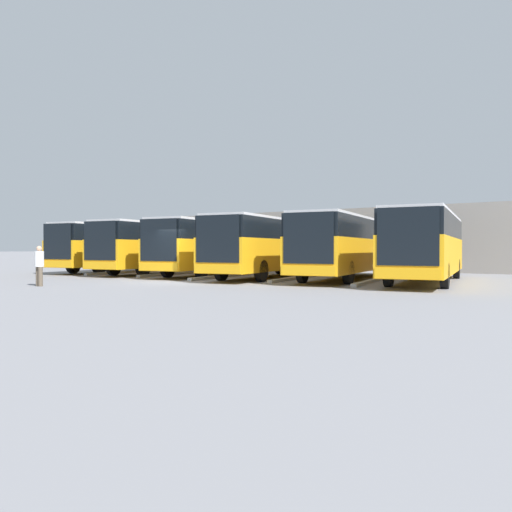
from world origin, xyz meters
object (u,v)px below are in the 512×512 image
object	(u,v)px
bus_1	(347,245)
bus_2	(272,245)
pedestrian	(39,265)
bus_0	(427,244)
bus_3	(218,245)
bus_4	(166,246)
bus_5	(125,246)

from	to	relation	value
bus_1	bus_2	distance (m)	4.14
bus_1	pedestrian	size ratio (longest dim) A/B	7.31
bus_0	bus_1	bearing A→B (deg)	-11.74
bus_3	pedestrian	distance (m)	11.49
bus_0	bus_1	world-z (taller)	same
bus_2	bus_3	bearing A→B (deg)	-15.87
bus_2	bus_4	world-z (taller)	same
bus_3	bus_4	bearing A→B (deg)	-5.08
bus_1	bus_2	size ratio (longest dim) A/B	1.00
bus_1	bus_2	bearing A→B (deg)	1.81
bus_3	pedestrian	xyz separation A→B (m)	(0.65, 11.44, -0.87)
pedestrian	bus_3	bearing A→B (deg)	95.26
bus_2	bus_3	world-z (taller)	same
bus_1	bus_5	bearing A→B (deg)	-7.79
bus_2	bus_4	size ratio (longest dim) A/B	1.00
pedestrian	bus_2	bearing A→B (deg)	74.90
bus_1	bus_5	distance (m)	16.35
bus_4	bus_1	bearing A→B (deg)	173.63
pedestrian	bus_4	bearing A→B (deg)	115.47
bus_2	bus_4	xyz separation A→B (m)	(8.18, -0.43, 0.00)
bus_1	bus_2	world-z (taller)	same
bus_2	bus_5	xyz separation A→B (m)	(12.26, -0.75, 0.00)
bus_5	bus_3	bearing A→B (deg)	171.43
bus_3	bus_0	bearing A→B (deg)	171.41
bus_0	bus_5	world-z (taller)	same
bus_1	bus_0	bearing A→B (deg)	168.26
bus_3	bus_4	world-z (taller)	same
bus_2	pedestrian	distance (m)	11.86
bus_1	bus_3	bearing A→B (deg)	-7.01
bus_3	pedestrian	world-z (taller)	bus_3
bus_3	bus_4	size ratio (longest dim) A/B	1.00
bus_2	bus_0	bearing A→B (deg)	175.07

